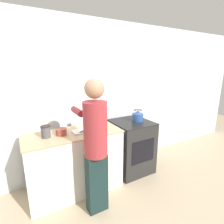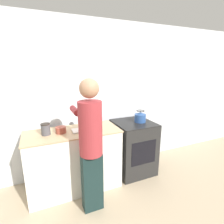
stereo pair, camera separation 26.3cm
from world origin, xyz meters
The scene contains 10 objects.
ground_plane centered at (0.00, 0.00, 0.00)m, with size 12.00×12.00×0.00m, color tan.
wall_back centered at (0.00, 0.73, 1.30)m, with size 8.00×0.05×2.60m.
counter centered at (-0.36, 0.29, 0.47)m, with size 1.37×0.61×0.93m.
oven centered at (0.70, 0.33, 0.46)m, with size 0.65×0.67×0.92m.
person centered at (-0.23, -0.22, 0.96)m, with size 0.32×0.57×1.72m.
cutting_board centered at (-0.22, 0.26, 0.94)m, with size 0.30×0.19×0.02m.
knife centered at (-0.19, 0.25, 0.95)m, with size 0.22×0.13×0.01m.
kettle centered at (0.81, 0.31, 1.01)m, with size 0.19×0.19×0.20m.
bowl_prep centered at (-0.52, 0.29, 0.98)m, with size 0.15×0.15×0.09m.
canister_jar centered at (-0.72, 0.30, 1.01)m, with size 0.13×0.13×0.16m.
Camera 2 is at (-0.78, -2.14, 1.84)m, focal length 28.00 mm.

